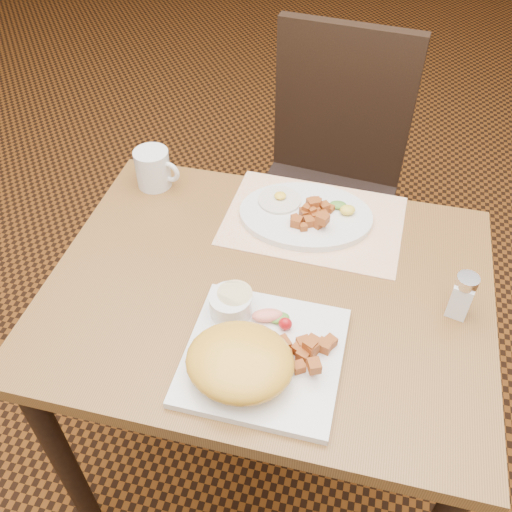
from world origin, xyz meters
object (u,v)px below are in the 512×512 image
object	(u,v)px
plate_oval	(306,215)
salt_shaker	(462,295)
table	(267,320)
coffee_mug	(154,168)
plate_square	(263,356)
chair_far	(328,175)

from	to	relation	value
plate_oval	salt_shaker	size ratio (longest dim) A/B	3.05
table	coffee_mug	world-z (taller)	coffee_mug
plate_square	salt_shaker	bearing A→B (deg)	29.79
chair_far	salt_shaker	xyz separation A→B (m)	(0.33, -0.67, 0.26)
plate_square	coffee_mug	world-z (taller)	coffee_mug
chair_far	plate_oval	bearing A→B (deg)	95.73
chair_far	plate_square	xyz separation A→B (m)	(-0.01, -0.86, 0.22)
salt_shaker	coffee_mug	distance (m)	0.76
table	chair_far	distance (m)	0.70
salt_shaker	chair_far	bearing A→B (deg)	116.49
chair_far	plate_oval	distance (m)	0.52
table	coffee_mug	xyz separation A→B (m)	(-0.34, 0.27, 0.16)
chair_far	plate_square	bearing A→B (deg)	95.47
table	salt_shaker	xyz separation A→B (m)	(0.37, 0.02, 0.16)
plate_square	salt_shaker	size ratio (longest dim) A/B	2.80
plate_square	plate_oval	bearing A→B (deg)	89.20
chair_far	table	bearing A→B (deg)	92.76
plate_oval	coffee_mug	distance (m)	0.39
table	coffee_mug	size ratio (longest dim) A/B	7.85
salt_shaker	coffee_mug	bearing A→B (deg)	161.09
chair_far	salt_shaker	world-z (taller)	chair_far
salt_shaker	plate_square	bearing A→B (deg)	-150.21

